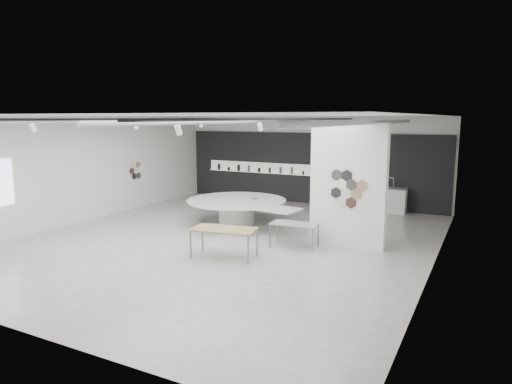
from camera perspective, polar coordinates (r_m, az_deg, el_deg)
The scene contains 7 objects.
room at distance 13.94m, azimuth -4.04°, elevation 2.37°, with size 12.02×14.02×3.82m.
back_wall_display at distance 20.20m, azimuth 6.33°, elevation 2.95°, with size 11.80×0.27×3.10m.
partition_column at distance 13.45m, azimuth 11.46°, elevation 0.77°, with size 2.20×0.38×3.60m.
display_island at distance 16.11m, azimuth -2.28°, elevation -2.06°, with size 4.68×3.96×0.90m.
sample_table_wood at distance 12.32m, azimuth -4.02°, elevation -4.84°, with size 1.83×1.14×0.80m.
sample_table_stone at distance 13.38m, azimuth 4.83°, elevation -4.18°, with size 1.40×0.77×0.70m.
kitchen_counter at distance 18.96m, azimuth 15.67°, elevation -0.93°, with size 1.78×0.73×1.39m.
Camera 1 is at (7.13, -11.81, 3.74)m, focal length 32.00 mm.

